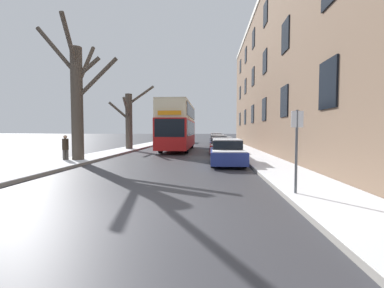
# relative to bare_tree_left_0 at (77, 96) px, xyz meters

# --- Properties ---
(ground_plane) EXTENTS (320.00, 320.00, 0.00)m
(ground_plane) POSITION_rel_bare_tree_left_0_xyz_m (5.36, -9.42, -3.90)
(ground_plane) COLOR #38383D
(sidewalk_left) EXTENTS (2.32, 130.00, 0.16)m
(sidewalk_left) POSITION_rel_bare_tree_left_0_xyz_m (-0.22, 43.58, -3.82)
(sidewalk_left) COLOR gray
(sidewalk_left) RESTS_ON ground
(sidewalk_right) EXTENTS (2.32, 130.00, 0.16)m
(sidewalk_right) POSITION_rel_bare_tree_left_0_xyz_m (10.93, 43.58, -3.82)
(sidewalk_right) COLOR gray
(sidewalk_right) RESTS_ON ground
(terrace_facade_right) EXTENTS (9.10, 37.91, 14.06)m
(terrace_facade_right) POSITION_rel_bare_tree_left_0_xyz_m (16.59, 9.11, 3.14)
(terrace_facade_right) COLOR #7A604C
(terrace_facade_right) RESTS_ON ground
(bare_tree_left_0) EXTENTS (4.50, 4.05, 7.83)m
(bare_tree_left_0) POSITION_rel_bare_tree_left_0_xyz_m (0.00, 0.00, 0.00)
(bare_tree_left_0) COLOR #4C4238
(bare_tree_left_0) RESTS_ON ground
(bare_tree_left_1) EXTENTS (4.23, 2.71, 6.13)m
(bare_tree_left_1) POSITION_rel_bare_tree_left_0_xyz_m (0.08, 9.31, -0.96)
(bare_tree_left_1) COLOR #4C4238
(bare_tree_left_1) RESTS_ON ground
(double_decker_bus) EXTENTS (2.56, 10.70, 4.39)m
(double_decker_bus) POSITION_rel_bare_tree_left_0_xyz_m (4.72, 9.75, -1.41)
(double_decker_bus) COLOR red
(double_decker_bus) RESTS_ON ground
(parked_car_0) EXTENTS (1.80, 4.51, 1.40)m
(parked_car_0) POSITION_rel_bare_tree_left_0_xyz_m (8.68, -0.32, -3.24)
(parked_car_0) COLOR navy
(parked_car_0) RESTS_ON ground
(parked_car_1) EXTENTS (1.89, 4.47, 1.36)m
(parked_car_1) POSITION_rel_bare_tree_left_0_xyz_m (8.68, 6.14, -3.26)
(parked_car_1) COLOR maroon
(parked_car_1) RESTS_ON ground
(parked_car_2) EXTENTS (1.89, 4.06, 1.40)m
(parked_car_2) POSITION_rel_bare_tree_left_0_xyz_m (8.68, 12.39, -3.25)
(parked_car_2) COLOR navy
(parked_car_2) RESTS_ON ground
(parked_car_3) EXTENTS (1.86, 4.37, 1.41)m
(parked_car_3) POSITION_rel_bare_tree_left_0_xyz_m (8.68, 17.41, -3.24)
(parked_car_3) COLOR black
(parked_car_3) RESTS_ON ground
(parked_car_4) EXTENTS (1.87, 4.08, 1.54)m
(parked_car_4) POSITION_rel_bare_tree_left_0_xyz_m (8.68, 23.52, -3.19)
(parked_car_4) COLOR #474C56
(parked_car_4) RESTS_ON ground
(oncoming_van) EXTENTS (1.94, 5.10, 2.14)m
(oncoming_van) POSITION_rel_bare_tree_left_0_xyz_m (2.87, 26.08, -2.73)
(oncoming_van) COLOR #333842
(oncoming_van) RESTS_ON ground
(pedestrian_left_sidewalk) EXTENTS (0.35, 0.35, 1.61)m
(pedestrian_left_sidewalk) POSITION_rel_bare_tree_left_0_xyz_m (-0.71, -0.17, -3.01)
(pedestrian_left_sidewalk) COLOR #4C4742
(pedestrian_left_sidewalk) RESTS_ON ground
(street_sign_post) EXTENTS (0.32, 0.07, 2.42)m
(street_sign_post) POSITION_rel_bare_tree_left_0_xyz_m (10.08, -7.54, -2.50)
(street_sign_post) COLOR #4C4F54
(street_sign_post) RESTS_ON ground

